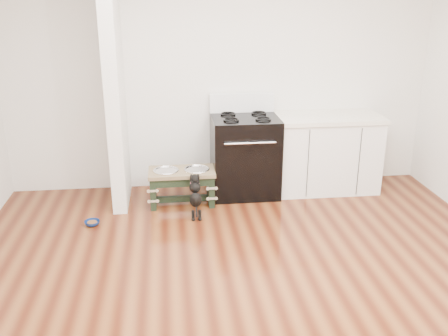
% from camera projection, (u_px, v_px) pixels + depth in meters
% --- Properties ---
extents(ground, '(5.00, 5.00, 0.00)m').
position_uv_depth(ground, '(255.00, 298.00, 3.92)').
color(ground, '#42180B').
rests_on(ground, ground).
extents(room_shell, '(5.00, 5.00, 5.00)m').
position_uv_depth(room_shell, '(260.00, 94.00, 3.37)').
color(room_shell, silver).
rests_on(room_shell, ground).
extents(partition_wall, '(0.15, 0.80, 2.70)m').
position_uv_depth(partition_wall, '(114.00, 83.00, 5.30)').
color(partition_wall, silver).
rests_on(partition_wall, ground).
extents(oven_range, '(0.76, 0.69, 1.14)m').
position_uv_depth(oven_range, '(245.00, 154.00, 5.81)').
color(oven_range, black).
rests_on(oven_range, ground).
extents(cabinet_run, '(1.24, 0.64, 0.91)m').
position_uv_depth(cabinet_run, '(326.00, 153.00, 5.94)').
color(cabinet_run, white).
rests_on(cabinet_run, ground).
extents(dog_feeder, '(0.73, 0.39, 0.42)m').
position_uv_depth(dog_feeder, '(182.00, 180.00, 5.55)').
color(dog_feeder, black).
rests_on(dog_feeder, ground).
extents(puppy, '(0.13, 0.38, 0.45)m').
position_uv_depth(puppy, '(195.00, 195.00, 5.27)').
color(puppy, black).
rests_on(puppy, ground).
extents(floor_bowl, '(0.18, 0.18, 0.05)m').
position_uv_depth(floor_bowl, '(92.00, 223.00, 5.13)').
color(floor_bowl, navy).
rests_on(floor_bowl, ground).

